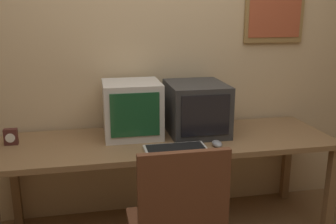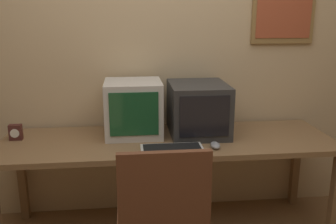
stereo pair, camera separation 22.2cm
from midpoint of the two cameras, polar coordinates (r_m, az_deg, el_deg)
The scene contains 7 objects.
wall_back at distance 2.81m, azimuth -3.79°, elevation 10.14°, with size 8.00×0.08×2.60m.
desk at distance 2.57m, azimuth -2.49°, elevation -5.49°, with size 2.24×0.69×0.71m.
monitor_left at distance 2.59m, azimuth -7.96°, elevation 0.43°, with size 0.39×0.38×0.38m.
monitor_right at distance 2.63m, azimuth 1.90°, elevation 0.57°, with size 0.40×0.46×0.36m.
keyboard_main at distance 2.33m, azimuth -1.61°, elevation -5.65°, with size 0.39×0.16×0.03m.
mouse_near_keyboard at distance 2.40m, azimuth 4.88°, elevation -4.89°, with size 0.06×0.10×0.04m.
desk_clock at distance 2.67m, azimuth -25.07°, elevation -3.49°, with size 0.08×0.05×0.11m.
Camera 1 is at (-0.48, -1.32, 1.54)m, focal length 40.00 mm.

